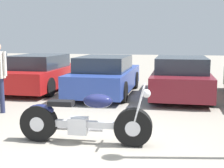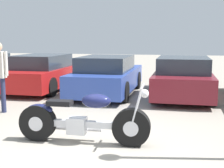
% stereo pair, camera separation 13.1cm
% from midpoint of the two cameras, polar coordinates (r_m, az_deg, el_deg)
% --- Properties ---
extents(ground_plane, '(60.00, 60.00, 0.00)m').
position_cam_midpoint_polar(ground_plane, '(5.43, -3.04, -11.86)').
color(ground_plane, gray).
extents(motorcycle, '(2.41, 0.62, 1.08)m').
position_cam_midpoint_polar(motorcycle, '(5.65, -4.89, -6.60)').
color(motorcycle, black).
rests_on(motorcycle, ground_plane).
extents(parked_car_red, '(1.83, 4.25, 1.28)m').
position_cam_midpoint_polar(parked_car_red, '(11.61, -11.99, 2.01)').
color(parked_car_red, red).
rests_on(parked_car_red, ground_plane).
extents(parked_car_blue, '(1.83, 4.25, 1.28)m').
position_cam_midpoint_polar(parked_car_blue, '(10.45, -0.48, 1.49)').
color(parked_car_blue, '#2D479E').
rests_on(parked_car_blue, ground_plane).
extents(parked_car_maroon, '(1.83, 4.25, 1.28)m').
position_cam_midpoint_polar(parked_car_maroon, '(10.28, 13.18, 1.15)').
color(parked_car_maroon, maroon).
rests_on(parked_car_maroon, ground_plane).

